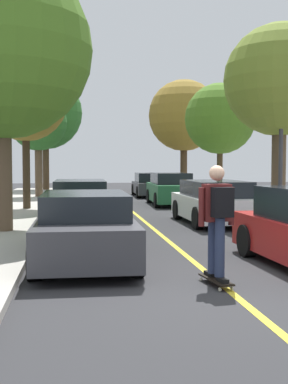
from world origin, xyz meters
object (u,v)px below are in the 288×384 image
at_px(parked_car_left_nearest, 85,228).
at_px(street_tree_right_far, 184,116).
at_px(parked_car_right_farthest, 150,185).
at_px(street_tree_left_near, 25,99).
at_px(street_tree_right_nearest, 280,81).
at_px(street_tree_left_far, 38,123).
at_px(parked_car_left_near, 80,202).
at_px(streetlamp, 281,112).
at_px(street_tree_left_farthest, 45,113).
at_px(parked_car_right_far, 171,189).
at_px(parked_car_right_near, 214,202).
at_px(street_tree_right_near, 220,119).
at_px(street_tree_left_nearest, 1,49).
at_px(skateboard, 216,280).
at_px(skateboarder, 217,215).

distance_m(parked_car_left_nearest, street_tree_right_far, 20.00).
height_order(parked_car_right_farthest, street_tree_left_near, street_tree_left_near).
bearing_deg(street_tree_right_nearest, street_tree_left_far, 124.43).
height_order(parked_car_left_near, street_tree_left_near, street_tree_left_near).
bearing_deg(parked_car_left_near, streetlamp, -14.89).
bearing_deg(street_tree_left_far, street_tree_left_near, -90.00).
bearing_deg(parked_car_left_near, street_tree_right_far, 64.25).
distance_m(street_tree_left_far, street_tree_left_farthest, 7.02).
xyz_separation_m(parked_car_right_far, parked_car_right_farthest, (0.00, 5.90, -0.06)).
height_order(parked_car_right_far, street_tree_left_far, street_tree_left_far).
distance_m(parked_car_left_near, parked_car_right_near, 4.11).
distance_m(street_tree_left_far, streetlamp, 14.53).
bearing_deg(parked_car_right_farthest, parked_car_right_far, -90.00).
distance_m(street_tree_left_near, street_tree_right_near, 8.13).
bearing_deg(parked_car_right_farthest, street_tree_left_nearest, -112.36).
distance_m(street_tree_left_farthest, streetlamp, 20.77).
xyz_separation_m(parked_car_left_nearest, street_tree_left_farthest, (-1.96, 23.85, 4.44)).
distance_m(street_tree_left_nearest, street_tree_left_far, 13.21).
distance_m(street_tree_left_far, street_tree_right_far, 8.19).
bearing_deg(street_tree_right_far, street_tree_right_near, -90.00).
bearing_deg(skateboard, parked_car_left_nearest, 133.06).
relative_size(street_tree_left_nearest, street_tree_left_far, 1.31).
bearing_deg(parked_car_right_far, streetlamp, -77.37).
bearing_deg(skateboard, street_tree_left_farthest, 98.53).
relative_size(parked_car_left_near, street_tree_right_far, 0.72).
bearing_deg(skateboarder, parked_car_right_farthest, 84.08).
height_order(parked_car_left_nearest, skateboarder, skateboarder).
bearing_deg(parked_car_left_nearest, street_tree_left_nearest, 117.63).
height_order(parked_car_left_nearest, street_tree_left_farthest, street_tree_left_farthest).
xyz_separation_m(street_tree_left_near, street_tree_right_far, (7.97, 8.62, 0.29)).
bearing_deg(street_tree_right_nearest, street_tree_left_farthest, 113.25).
xyz_separation_m(parked_car_right_near, parked_car_right_far, (-0.00, 6.95, 0.04)).
bearing_deg(parked_car_right_farthest, street_tree_left_near, -125.88).
relative_size(parked_car_right_near, skateboarder, 2.34).
relative_size(parked_car_left_nearest, street_tree_right_nearest, 0.69).
xyz_separation_m(street_tree_left_nearest, street_tree_left_near, (0.00, 6.31, -0.47)).
distance_m(street_tree_right_far, streetlamp, 14.06).
height_order(street_tree_left_nearest, streetlamp, street_tree_left_nearest).
height_order(parked_car_left_near, skateboard, parked_car_left_near).
bearing_deg(parked_car_right_near, street_tree_left_near, 143.03).
relative_size(parked_car_right_farthest, street_tree_right_nearest, 0.73).
bearing_deg(street_tree_left_farthest, parked_car_left_nearest, -85.31).
bearing_deg(street_tree_left_farthest, street_tree_left_near, -90.00).
height_order(street_tree_right_nearest, streetlamp, street_tree_right_nearest).
height_order(parked_car_right_far, parked_car_right_farthest, parked_car_right_far).
height_order(street_tree_right_far, skateboard, street_tree_right_far).
height_order(street_tree_left_near, street_tree_right_far, street_tree_right_far).
bearing_deg(street_tree_left_far, street_tree_left_farthest, 90.00).
bearing_deg(parked_car_left_nearest, skateboard, -46.94).
xyz_separation_m(parked_car_left_near, parked_car_right_farthest, (4.06, 12.16, -0.01)).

